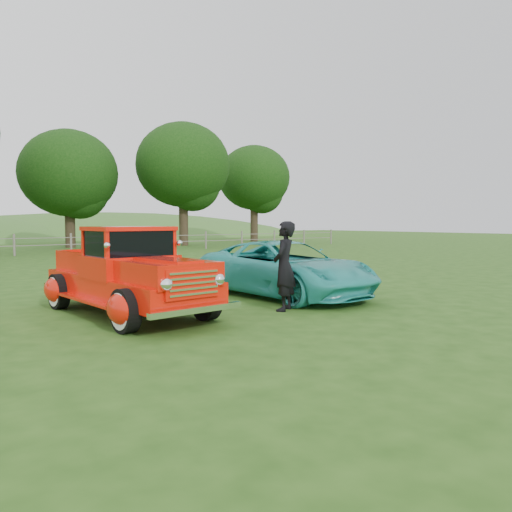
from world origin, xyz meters
TOP-DOWN VIEW (x-y plane):
  - ground at (0.00, 0.00)m, footprint 140.00×140.00m
  - fence_line at (0.00, 22.00)m, footprint 48.00×0.12m
  - tree_near_east at (5.00, 29.00)m, footprint 6.80×6.80m
  - tree_mid_east at (13.00, 27.00)m, footprint 7.20×7.20m
  - tree_far_east at (22.00, 30.00)m, footprint 6.60×6.60m
  - red_pickup at (-1.65, 2.17)m, footprint 2.52×5.11m
  - teal_sedan at (2.47, 2.20)m, footprint 2.58×5.12m
  - man at (1.16, 0.65)m, footprint 0.82×0.76m

SIDE VIEW (x-z plane):
  - ground at x=0.00m, z-range 0.00..0.00m
  - fence_line at x=0.00m, z-range 0.00..1.20m
  - teal_sedan at x=2.47m, z-range 0.00..1.39m
  - red_pickup at x=-1.65m, z-range -0.09..1.69m
  - man at x=1.16m, z-range 0.00..1.88m
  - tree_near_east at x=5.00m, z-range 1.08..9.41m
  - tree_far_east at x=22.00m, z-range 1.43..10.29m
  - tree_mid_east at x=13.00m, z-range 1.45..10.89m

